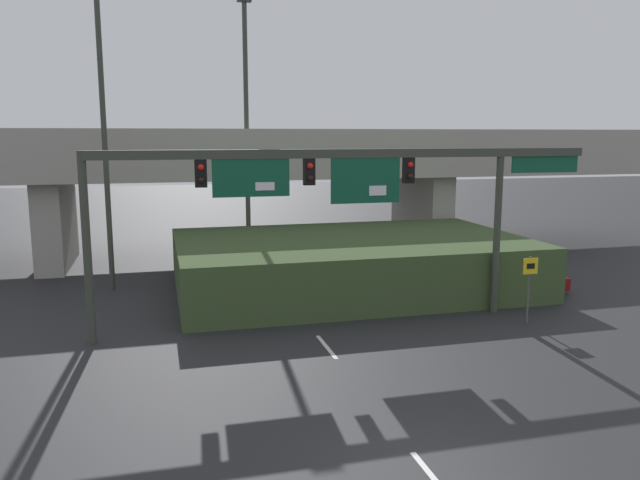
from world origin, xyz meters
The scene contains 9 objects.
ground_plane centered at (0.00, 0.00, 0.00)m, with size 160.00×160.00×0.00m, color #262628.
lane_markings centered at (0.00, 12.08, 0.00)m, with size 0.14×44.86×0.01m.
signal_gantry centered at (1.16, 10.20, 5.35)m, with size 18.85×0.44×6.50m.
speed_limit_sign centered at (7.98, 8.44, 1.67)m, with size 0.60×0.11×2.56m.
highway_light_pole_near centered at (-7.42, 17.98, 8.58)m, with size 0.70×0.36×16.39m.
highway_light_pole_far centered at (-0.71, 20.75, 7.24)m, with size 0.70×0.36×13.73m.
overpass_bridge centered at (0.00, 24.22, 5.24)m, with size 49.90×8.06×7.32m.
grass_embankment centered at (3.22, 15.41, 1.18)m, with size 15.65×9.91×2.36m.
parked_sedan_near_right centered at (10.13, 13.05, 0.63)m, with size 4.83×2.50×1.36m.
Camera 1 is at (-5.27, -11.41, 6.97)m, focal length 35.00 mm.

